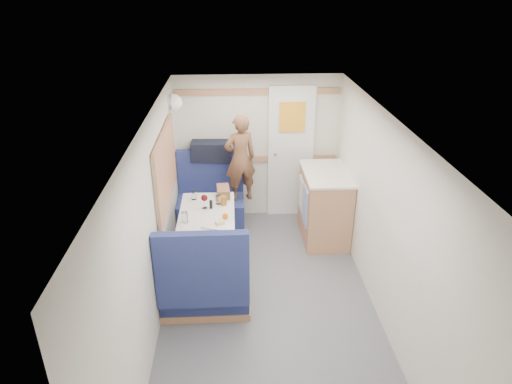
{
  "coord_description": "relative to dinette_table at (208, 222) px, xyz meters",
  "views": [
    {
      "loc": [
        -0.34,
        -3.62,
        3.13
      ],
      "look_at": [
        -0.1,
        0.9,
        0.98
      ],
      "focal_mm": 32.0,
      "sensor_mm": 36.0,
      "label": 1
    }
  ],
  "objects": [
    {
      "name": "ledge",
      "position": [
        -0.0,
        1.12,
        0.31
      ],
      "size": [
        0.9,
        0.14,
        0.04
      ],
      "primitive_type": "cube",
      "color": "#A66B4B",
      "rests_on": "bench_far"
    },
    {
      "name": "tumbler_mid",
      "position": [
        -0.17,
        0.28,
        0.2
      ],
      "size": [
        0.06,
        0.06,
        0.1
      ],
      "primitive_type": "cylinder",
      "color": "white",
      "rests_on": "dinette_table"
    },
    {
      "name": "dome_light",
      "position": [
        -0.39,
        0.85,
        1.18
      ],
      "size": [
        0.2,
        0.2,
        0.2
      ],
      "primitive_type": "sphere",
      "color": "white",
      "rests_on": "wall_left"
    },
    {
      "name": "galley_counter",
      "position": [
        1.47,
        0.55,
        -0.1
      ],
      "size": [
        0.57,
        0.92,
        0.92
      ],
      "color": "#A66B4B",
      "rests_on": "floor"
    },
    {
      "name": "rear_door",
      "position": [
        1.1,
        1.22,
        0.41
      ],
      "size": [
        0.62,
        0.12,
        1.86
      ],
      "color": "white",
      "rests_on": "wall_back"
    },
    {
      "name": "bread_loaf",
      "position": [
        0.18,
        0.36,
        0.21
      ],
      "size": [
        0.17,
        0.28,
        0.11
      ],
      "primitive_type": "cube",
      "rotation": [
        0.0,
        0.0,
        0.09
      ],
      "color": "olive",
      "rests_on": "dinette_table"
    },
    {
      "name": "oak_trim_low",
      "position": [
        0.65,
        1.23,
        0.28
      ],
      "size": [
        2.15,
        0.02,
        0.08
      ],
      "primitive_type": "cube",
      "color": "#A66B4B",
      "rests_on": "wall_back"
    },
    {
      "name": "cheese_block",
      "position": [
        0.16,
        -0.37,
        0.19
      ],
      "size": [
        0.11,
        0.09,
        0.03
      ],
      "primitive_type": "cube",
      "rotation": [
        0.0,
        0.0,
        0.39
      ],
      "color": "#EBE388",
      "rests_on": "tray"
    },
    {
      "name": "pepper_grinder",
      "position": [
        0.05,
        0.04,
        0.2
      ],
      "size": [
        0.04,
        0.04,
        0.1
      ],
      "primitive_type": "cylinder",
      "color": "black",
      "rests_on": "dinette_table"
    },
    {
      "name": "side_window",
      "position": [
        -0.43,
        0.0,
        0.68
      ],
      "size": [
        0.04,
        1.3,
        0.72
      ],
      "primitive_type": "cube",
      "color": "#A1A58C",
      "rests_on": "wall_left"
    },
    {
      "name": "orange_fruit",
      "position": [
        0.21,
        -0.25,
        0.2
      ],
      "size": [
        0.07,
        0.07,
        0.07
      ],
      "primitive_type": "sphere",
      "color": "orange",
      "rests_on": "tray"
    },
    {
      "name": "duffel_bag",
      "position": [
        0.02,
        1.12,
        0.46
      ],
      "size": [
        0.54,
        0.28,
        0.25
      ],
      "primitive_type": "cube",
      "rotation": [
        0.0,
        0.0,
        -0.06
      ],
      "color": "black",
      "rests_on": "ledge"
    },
    {
      "name": "oak_trim_high",
      "position": [
        0.65,
        1.23,
        1.21
      ],
      "size": [
        2.15,
        0.02,
        0.08
      ],
      "primitive_type": "cube",
      "color": "#A66B4B",
      "rests_on": "wall_back"
    },
    {
      "name": "bench_far",
      "position": [
        -0.0,
        0.86,
        -0.27
      ],
      "size": [
        0.9,
        0.59,
        1.05
      ],
      "color": "navy",
      "rests_on": "floor"
    },
    {
      "name": "ceiling",
      "position": [
        0.65,
        -1.0,
        1.43
      ],
      "size": [
        4.5,
        4.5,
        0.0
      ],
      "primitive_type": "plane",
      "rotation": [
        3.14,
        0.0,
        0.0
      ],
      "color": "silver",
      "rests_on": "wall_back"
    },
    {
      "name": "beer_glass",
      "position": [
        0.19,
        0.12,
        0.21
      ],
      "size": [
        0.07,
        0.07,
        0.11
      ],
      "primitive_type": "cylinder",
      "color": "#955D15",
      "rests_on": "dinette_table"
    },
    {
      "name": "person",
      "position": [
        0.4,
        0.81,
        0.46
      ],
      "size": [
        0.48,
        0.4,
        1.15
      ],
      "primitive_type": "imported",
      "rotation": [
        0.0,
        0.0,
        3.47
      ],
      "color": "brown",
      "rests_on": "bench_far"
    },
    {
      "name": "dinette_table",
      "position": [
        0.0,
        0.0,
        0.0
      ],
      "size": [
        0.62,
        0.92,
        0.72
      ],
      "color": "white",
      "rests_on": "floor"
    },
    {
      "name": "bench_near",
      "position": [
        -0.0,
        -0.86,
        -0.27
      ],
      "size": [
        0.9,
        0.59,
        1.05
      ],
      "color": "navy",
      "rests_on": "floor"
    },
    {
      "name": "tumbler_left",
      "position": [
        -0.23,
        -0.27,
        0.21
      ],
      "size": [
        0.07,
        0.07,
        0.12
      ],
      "primitive_type": "cylinder",
      "color": "white",
      "rests_on": "dinette_table"
    },
    {
      "name": "wall_back",
      "position": [
        0.65,
        1.25,
        0.43
      ],
      "size": [
        2.2,
        0.02,
        2.0
      ],
      "primitive_type": "cube",
      "color": "silver",
      "rests_on": "floor"
    },
    {
      "name": "wall_right",
      "position": [
        1.75,
        -1.0,
        0.43
      ],
      "size": [
        0.02,
        4.5,
        2.0
      ],
      "primitive_type": "cube",
      "color": "silver",
      "rests_on": "floor"
    },
    {
      "name": "wall_left",
      "position": [
        -0.45,
        -1.0,
        0.43
      ],
      "size": [
        0.02,
        4.5,
        2.0
      ],
      "primitive_type": "cube",
      "color": "silver",
      "rests_on": "floor"
    },
    {
      "name": "floor",
      "position": [
        0.65,
        -1.0,
        -0.57
      ],
      "size": [
        4.5,
        4.5,
        0.0
      ],
      "primitive_type": "plane",
      "color": "#515156",
      "rests_on": "ground"
    },
    {
      "name": "tumbler_right",
      "position": [
        0.13,
        0.16,
        0.21
      ],
      "size": [
        0.06,
        0.06,
        0.1
      ],
      "primitive_type": "cylinder",
      "color": "silver",
      "rests_on": "dinette_table"
    },
    {
      "name": "wine_glass",
      "position": [
        -0.03,
        0.05,
        0.28
      ],
      "size": [
        0.08,
        0.08,
        0.17
      ],
      "color": "white",
      "rests_on": "dinette_table"
    },
    {
      "name": "tray",
      "position": [
        0.13,
        -0.31,
        0.16
      ],
      "size": [
        0.35,
        0.4,
        0.02
      ],
      "primitive_type": "cube",
      "rotation": [
        0.0,
        0.0,
        -0.37
      ],
      "color": "white",
      "rests_on": "dinette_table"
    }
  ]
}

